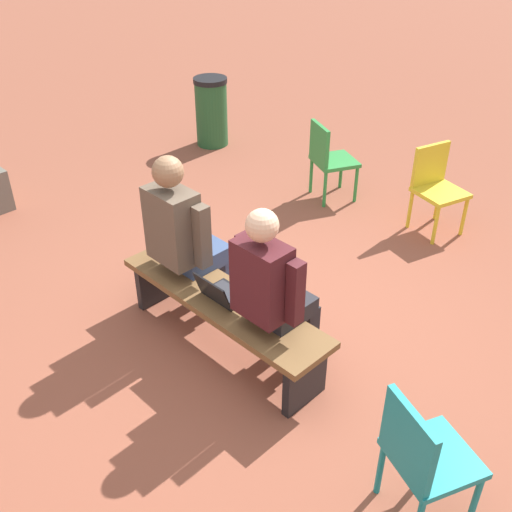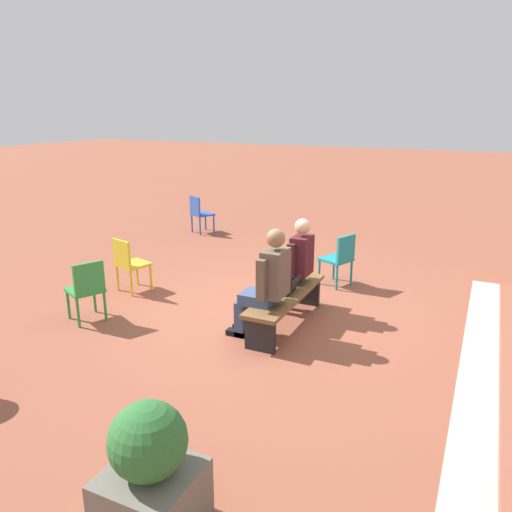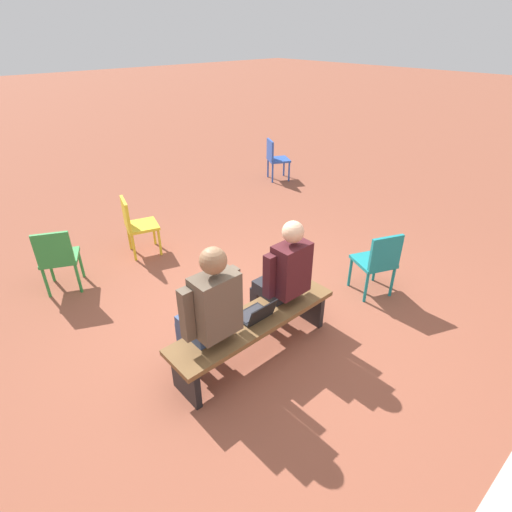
{
  "view_description": "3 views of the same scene",
  "coord_description": "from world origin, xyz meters",
  "px_view_note": "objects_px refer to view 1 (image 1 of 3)",
  "views": [
    {
      "loc": [
        -2.32,
        2.53,
        3.01
      ],
      "look_at": [
        0.18,
        0.05,
        0.73
      ],
      "focal_mm": 42.0,
      "sensor_mm": 36.0,
      "label": 1
    },
    {
      "loc": [
        5.86,
        2.5,
        2.73
      ],
      "look_at": [
        0.36,
        -0.09,
        0.92
      ],
      "focal_mm": 35.0,
      "sensor_mm": 36.0,
      "label": 2
    },
    {
      "loc": [
        2.26,
        2.53,
        2.86
      ],
      "look_at": [
        0.09,
        0.11,
        0.98
      ],
      "focal_mm": 28.0,
      "sensor_mm": 36.0,
      "label": 3
    }
  ],
  "objects_px": {
    "person_student": "(273,289)",
    "litter_bin": "(211,112)",
    "laptop": "(222,293)",
    "plastic_chair_foreground": "(436,184)",
    "bench": "(222,308)",
    "person_adult": "(186,235)",
    "plastic_chair_near_bench_right": "(422,455)",
    "plastic_chair_by_pillar": "(328,157)"
  },
  "relations": [
    {
      "from": "person_student",
      "to": "person_adult",
      "type": "bearing_deg",
      "value": -0.22
    },
    {
      "from": "plastic_chair_by_pillar",
      "to": "plastic_chair_foreground",
      "type": "distance_m",
      "value": 1.16
    },
    {
      "from": "person_student",
      "to": "litter_bin",
      "type": "relative_size",
      "value": 1.55
    },
    {
      "from": "person_student",
      "to": "person_adult",
      "type": "height_order",
      "value": "person_adult"
    },
    {
      "from": "bench",
      "to": "plastic_chair_foreground",
      "type": "bearing_deg",
      "value": -92.87
    },
    {
      "from": "plastic_chair_by_pillar",
      "to": "plastic_chair_foreground",
      "type": "xyz_separation_m",
      "value": [
        -1.13,
        -0.24,
        0.0
      ]
    },
    {
      "from": "plastic_chair_near_bench_right",
      "to": "bench",
      "type": "bearing_deg",
      "value": -6.42
    },
    {
      "from": "person_adult",
      "to": "plastic_chair_near_bench_right",
      "type": "distance_m",
      "value": 2.25
    },
    {
      "from": "person_student",
      "to": "person_adult",
      "type": "relative_size",
      "value": 0.96
    },
    {
      "from": "person_adult",
      "to": "plastic_chair_foreground",
      "type": "bearing_deg",
      "value": -103.11
    },
    {
      "from": "person_adult",
      "to": "plastic_chair_near_bench_right",
      "type": "relative_size",
      "value": 1.66
    },
    {
      "from": "plastic_chair_by_pillar",
      "to": "person_student",
      "type": "bearing_deg",
      "value": 121.6
    },
    {
      "from": "plastic_chair_by_pillar",
      "to": "litter_bin",
      "type": "xyz_separation_m",
      "value": [
        2.01,
        -0.13,
        -0.05
      ]
    },
    {
      "from": "person_student",
      "to": "litter_bin",
      "type": "height_order",
      "value": "person_student"
    },
    {
      "from": "bench",
      "to": "plastic_chair_foreground",
      "type": "relative_size",
      "value": 2.14
    },
    {
      "from": "plastic_chair_by_pillar",
      "to": "plastic_chair_foreground",
      "type": "bearing_deg",
      "value": -168.27
    },
    {
      "from": "bench",
      "to": "litter_bin",
      "type": "xyz_separation_m",
      "value": [
        3.01,
        -2.53,
        0.08
      ]
    },
    {
      "from": "bench",
      "to": "plastic_chair_near_bench_right",
      "type": "bearing_deg",
      "value": 173.58
    },
    {
      "from": "laptop",
      "to": "plastic_chair_near_bench_right",
      "type": "distance_m",
      "value": 1.76
    },
    {
      "from": "plastic_chair_foreground",
      "to": "laptop",
      "type": "bearing_deg",
      "value": 87.41
    },
    {
      "from": "litter_bin",
      "to": "bench",
      "type": "bearing_deg",
      "value": 139.91
    },
    {
      "from": "plastic_chair_foreground",
      "to": "person_adult",
      "type": "bearing_deg",
      "value": 76.89
    },
    {
      "from": "bench",
      "to": "plastic_chair_by_pillar",
      "type": "distance_m",
      "value": 2.6
    },
    {
      "from": "bench",
      "to": "plastic_chair_by_pillar",
      "type": "relative_size",
      "value": 2.14
    },
    {
      "from": "laptop",
      "to": "bench",
      "type": "bearing_deg",
      "value": -44.07
    },
    {
      "from": "laptop",
      "to": "plastic_chair_by_pillar",
      "type": "bearing_deg",
      "value": -67.22
    },
    {
      "from": "person_adult",
      "to": "plastic_chair_foreground",
      "type": "distance_m",
      "value": 2.65
    },
    {
      "from": "plastic_chair_foreground",
      "to": "litter_bin",
      "type": "relative_size",
      "value": 0.98
    },
    {
      "from": "person_adult",
      "to": "laptop",
      "type": "height_order",
      "value": "person_adult"
    },
    {
      "from": "laptop",
      "to": "person_student",
      "type": "bearing_deg",
      "value": -169.4
    },
    {
      "from": "plastic_chair_near_bench_right",
      "to": "plastic_chair_foreground",
      "type": "distance_m",
      "value": 3.27
    },
    {
      "from": "plastic_chair_foreground",
      "to": "litter_bin",
      "type": "bearing_deg",
      "value": 1.89
    },
    {
      "from": "bench",
      "to": "plastic_chair_near_bench_right",
      "type": "relative_size",
      "value": 2.14
    },
    {
      "from": "plastic_chair_near_bench_right",
      "to": "person_student",
      "type": "bearing_deg",
      "value": -11.31
    },
    {
      "from": "laptop",
      "to": "litter_bin",
      "type": "distance_m",
      "value": 3.95
    },
    {
      "from": "plastic_chair_by_pillar",
      "to": "plastic_chair_foreground",
      "type": "relative_size",
      "value": 1.0
    },
    {
      "from": "laptop",
      "to": "plastic_chair_near_bench_right",
      "type": "xyz_separation_m",
      "value": [
        -1.75,
        0.19,
        -0.02
      ]
    },
    {
      "from": "laptop",
      "to": "plastic_chair_foreground",
      "type": "height_order",
      "value": "plastic_chair_foreground"
    },
    {
      "from": "person_student",
      "to": "plastic_chair_foreground",
      "type": "relative_size",
      "value": 1.59
    },
    {
      "from": "person_student",
      "to": "laptop",
      "type": "distance_m",
      "value": 0.48
    },
    {
      "from": "person_student",
      "to": "plastic_chair_near_bench_right",
      "type": "height_order",
      "value": "person_student"
    },
    {
      "from": "plastic_chair_near_bench_right",
      "to": "litter_bin",
      "type": "xyz_separation_m",
      "value": [
        4.77,
        -2.73,
        -0.05
      ]
    }
  ]
}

